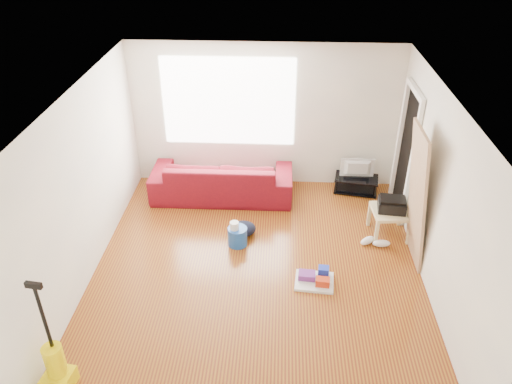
# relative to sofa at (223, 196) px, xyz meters

# --- Properties ---
(room) EXTENTS (4.51, 5.01, 2.51)m
(room) POSITION_rel_sofa_xyz_m (0.76, -1.80, 1.25)
(room) COLOR #612412
(room) RESTS_ON ground
(sofa) EXTENTS (2.36, 0.92, 0.69)m
(sofa) POSITION_rel_sofa_xyz_m (0.00, 0.00, 0.00)
(sofa) COLOR #520915
(sofa) RESTS_ON ground
(tv_stand) EXTENTS (0.79, 0.53, 0.27)m
(tv_stand) POSITION_rel_sofa_xyz_m (2.30, 0.27, 0.14)
(tv_stand) COLOR black
(tv_stand) RESTS_ON ground
(tv) EXTENTS (0.58, 0.08, 0.33)m
(tv) POSITION_rel_sofa_xyz_m (2.30, 0.27, 0.44)
(tv) COLOR black
(tv) RESTS_ON tv_stand
(side_table) EXTENTS (0.58, 0.58, 0.44)m
(side_table) POSITION_rel_sofa_xyz_m (2.64, -0.99, 0.37)
(side_table) COLOR beige
(side_table) RESTS_ON ground
(printer) EXTENTS (0.43, 0.35, 0.21)m
(printer) POSITION_rel_sofa_xyz_m (2.64, -0.99, 0.54)
(printer) COLOR black
(printer) RESTS_ON side_table
(bucket) EXTENTS (0.37, 0.37, 0.29)m
(bucket) POSITION_rel_sofa_xyz_m (0.37, -1.36, 0.00)
(bucket) COLOR #184AA6
(bucket) RESTS_ON ground
(toilet_paper) EXTENTS (0.13, 0.13, 0.12)m
(toilet_paper) POSITION_rel_sofa_xyz_m (0.33, -1.37, 0.20)
(toilet_paper) COLOR white
(toilet_paper) RESTS_ON bucket
(cleaning_tray) EXTENTS (0.54, 0.45, 0.18)m
(cleaning_tray) POSITION_rel_sofa_xyz_m (1.48, -2.14, 0.06)
(cleaning_tray) COLOR white
(cleaning_tray) RESTS_ON ground
(backpack) EXTENTS (0.46, 0.40, 0.22)m
(backpack) POSITION_rel_sofa_xyz_m (0.43, -1.12, 0.00)
(backpack) COLOR black
(backpack) RESTS_ON ground
(sneakers) EXTENTS (0.47, 0.25, 0.11)m
(sneakers) POSITION_rel_sofa_xyz_m (2.40, -1.27, 0.05)
(sneakers) COLOR white
(sneakers) RESTS_ON ground
(vacuum) EXTENTS (0.33, 0.37, 1.40)m
(vacuum) POSITION_rel_sofa_xyz_m (-1.31, -3.92, 0.26)
(vacuum) COLOR yellow
(vacuum) RESTS_ON ground
(door_panel) EXTENTS (0.25, 0.79, 1.98)m
(door_panel) POSITION_rel_sofa_xyz_m (2.82, -1.50, 0.00)
(door_panel) COLOR #9E7250
(door_panel) RESTS_ON ground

